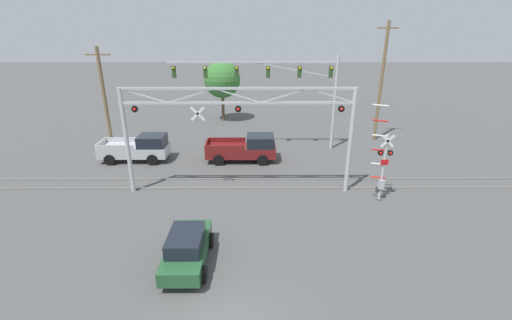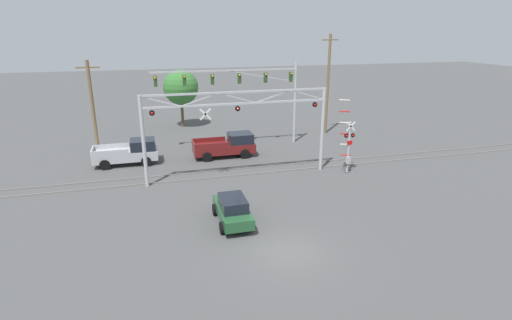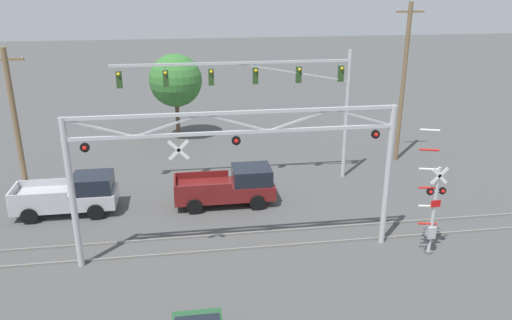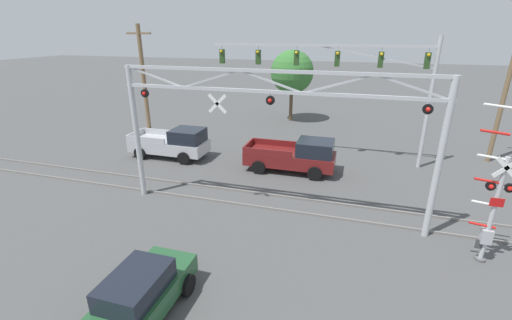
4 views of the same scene
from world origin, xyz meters
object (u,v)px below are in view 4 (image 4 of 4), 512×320
Objects in this scene: utility_pole_right at (508,79)px; traffic_signal_span at (359,72)px; utility_pole_left at (145,88)px; crossing_signal_mast at (491,210)px; pickup_truck_following at (173,143)px; sedan_waiting at (140,295)px; pickup_truck_lead at (296,156)px; background_tree_beyond_span at (292,72)px; crossing_gantry at (270,121)px.

traffic_signal_span is at bearing -164.13° from utility_pole_right.
utility_pole_left is at bearing -169.92° from utility_pole_right.
utility_pole_right is (3.72, 12.06, 3.22)m from crossing_signal_mast.
pickup_truck_following is (-11.53, -2.80, -4.71)m from traffic_signal_span.
traffic_signal_span reaches higher than pickup_truck_following.
sedan_waiting is at bearing -150.20° from crossing_signal_mast.
pickup_truck_following is at bearing 179.26° from pickup_truck_lead.
background_tree_beyond_span is (-11.00, 19.20, 2.41)m from crossing_signal_mast.
background_tree_beyond_span is at bearing 102.58° from pickup_truck_lead.
background_tree_beyond_span reaches higher than sedan_waiting.
pickup_truck_lead is at bearing -6.92° from utility_pole_left.
pickup_truck_lead is 1.04× the size of pickup_truck_following.
utility_pole_left reaches higher than background_tree_beyond_span.
traffic_signal_span is 2.54× the size of pickup_truck_lead.
utility_pole_left reaches higher than traffic_signal_span.
utility_pole_right reaches higher than background_tree_beyond_span.
crossing_gantry is 1.34× the size of utility_pole_right.
utility_pole_left is at bearing -173.64° from traffic_signal_span.
utility_pole_left reaches higher than pickup_truck_following.
sedan_waiting is at bearing -58.19° from utility_pole_left.
crossing_signal_mast is 13.02m from utility_pole_right.
pickup_truck_following is (-8.36, 0.11, -0.00)m from pickup_truck_lead.
pickup_truck_following is 4.45m from utility_pole_left.
crossing_signal_mast reaches higher than sedan_waiting.
pickup_truck_following is (-8.08, 5.52, -3.46)m from crossing_gantry.
traffic_signal_span is 2.63× the size of pickup_truck_following.
pickup_truck_following is 0.50× the size of utility_pole_right.
utility_pole_right is (8.75, 2.49, -0.38)m from traffic_signal_span.
crossing_gantry reaches higher than pickup_truck_lead.
crossing_gantry is at bearing -32.27° from utility_pole_left.
pickup_truck_lead is at bearing -77.42° from background_tree_beyond_span.
crossing_gantry is 3.42× the size of sedan_waiting.
crossing_gantry reaches higher than crossing_signal_mast.
pickup_truck_following reaches higher than sedan_waiting.
pickup_truck_following is 14.07m from background_tree_beyond_span.
background_tree_beyond_span reaches higher than pickup_truck_lead.
pickup_truck_lead is (-3.17, -2.90, -4.71)m from traffic_signal_span.
crossing_signal_mast is at bearing -62.27° from traffic_signal_span.
utility_pole_left is at bearing -126.01° from background_tree_beyond_span.
traffic_signal_span is 9.11m from utility_pole_right.
pickup_truck_lead is 1.33× the size of sedan_waiting.
traffic_signal_span reaches higher than sedan_waiting.
traffic_signal_span is at bearing 117.73° from crossing_signal_mast.
crossing_gantry is 2.35× the size of crossing_signal_mast.
crossing_gantry is 8.35m from sedan_waiting.
crossing_signal_mast is 17.92m from pickup_truck_following.
pickup_truck_following is 0.61× the size of utility_pole_left.
pickup_truck_following is at bearing 145.67° from crossing_gantry.
traffic_signal_span is at bearing 13.64° from pickup_truck_following.
crossing_signal_mast is at bearing -8.41° from crossing_gantry.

